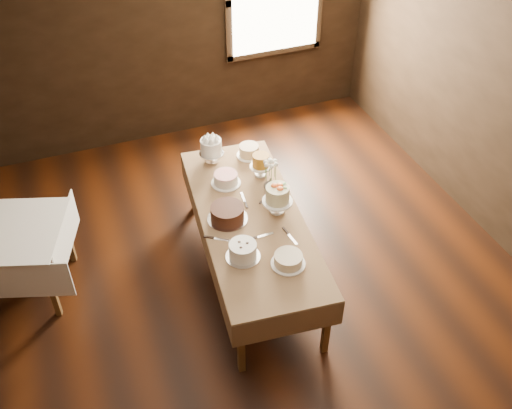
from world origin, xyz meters
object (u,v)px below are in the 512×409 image
Objects in this scene: cake_server_c at (243,197)px; cake_cream at (288,260)px; cake_flowers at (277,200)px; cake_swirl at (243,251)px; cake_chocolate at (227,214)px; flower_vase at (270,184)px; cake_server_a at (265,235)px; cake_server_b at (292,239)px; cake_lattice at (226,179)px; cake_server_d at (270,194)px; cake_speckled at (249,151)px; cake_caramel at (261,166)px; display_table at (251,221)px; cake_server_e at (222,239)px; cake_meringue at (211,152)px; side_table at (13,237)px.

cake_cream is at bearing -170.52° from cake_server_c.
cake_swirl is (-0.49, -0.44, -0.05)m from cake_flowers.
flower_vase is (0.51, 0.25, -0.00)m from cake_chocolate.
cake_server_a is (0.27, 0.18, -0.07)m from cake_swirl.
cake_server_b is at bearing -93.07° from cake_flowers.
cake_chocolate is 0.34m from cake_server_c.
cake_lattice is at bearing 119.06° from cake_flowers.
cake_flowers is 0.27m from cake_server_d.
cake_speckled is 1.14× the size of cake_caramel.
display_table is 9.82× the size of cake_server_e.
cake_meringue is at bearing 81.63° from cake_server_d.
cake_lattice is at bearing -136.18° from cake_speckled.
cake_server_d is at bearing -63.88° from cake_meringue.
flower_vase is at bearing 53.79° from cake_swirl.
side_table is 1.89m from cake_chocolate.
cake_swirl is 1.31× the size of cake_server_a.
cake_chocolate reaches higher than cake_lattice.
cake_speckled is (0.38, -0.04, -0.06)m from cake_meringue.
cake_swirl is at bearing -29.53° from side_table.
cake_meringue is 0.99m from cake_flowers.
cake_chocolate is at bearing -15.90° from side_table.
cake_cream is 1.19× the size of cake_server_b.
cake_server_c is (-0.22, 0.29, -0.12)m from cake_flowers.
cake_server_b and cake_server_e have the same top height.
cake_server_a is (0.03, -0.28, 0.06)m from display_table.
cake_server_c is (0.27, 0.73, -0.07)m from cake_swirl.
display_table is at bearing -119.42° from cake_caramel.
cake_meringue is 1.16× the size of cake_caramel.
cake_server_c is (-0.00, 0.55, 0.00)m from cake_server_a.
cake_caramel is at bearing 84.12° from cake_flowers.
flower_vase is (0.06, 0.30, -0.06)m from cake_flowers.
display_table is at bearing -84.11° from cake_lattice.
cake_server_e is at bearing -149.79° from display_table.
flower_vase is at bearing 43.66° from display_table.
cake_server_c is 0.60m from cake_server_e.
cake_cream is (-0.17, -0.65, -0.07)m from cake_flowers.
cake_server_a is at bearing -130.02° from cake_flowers.
flower_vase is (0.23, 0.95, 0.02)m from cake_cream.
cake_cream is at bearing -103.49° from flower_vase.
side_table is at bearing 157.15° from cake_server_a.
cake_chocolate reaches higher than cake_speckled.
cake_speckled is at bearing 169.59° from cake_server_b.
cake_chocolate is (-0.15, -0.50, 0.02)m from cake_lattice.
cake_swirl is 1.10× the size of cake_cream.
cake_speckled is 0.97× the size of cake_flowers.
cake_chocolate is at bearing 86.14° from cake_swirl.
cake_swirl reaches higher than cake_lattice.
cake_caramel is 0.96m from cake_server_b.
cake_server_a is (0.24, -0.31, -0.06)m from cake_chocolate.
cake_swirl reaches higher than cake_server_b.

